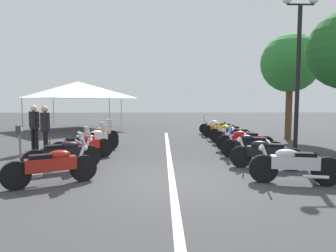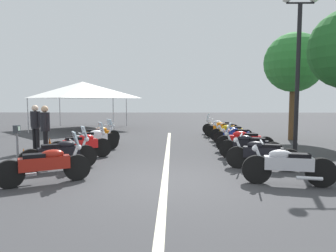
{
  "view_description": "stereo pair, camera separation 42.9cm",
  "coord_description": "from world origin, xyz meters",
  "px_view_note": "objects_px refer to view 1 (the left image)",
  "views": [
    {
      "loc": [
        -7.15,
        0.24,
        1.98
      ],
      "look_at": [
        5.08,
        0.0,
        0.92
      ],
      "focal_mm": 32.2,
      "sensor_mm": 36.0,
      "label": 1
    },
    {
      "loc": [
        -7.15,
        -0.19,
        1.98
      ],
      "look_at": [
        5.08,
        0.0,
        0.92
      ],
      "focal_mm": 32.2,
      "sensor_mm": 36.0,
      "label": 2
    }
  ],
  "objects_px": {
    "parking_meter": "(20,140)",
    "event_tent": "(77,90)",
    "motorcycle_right_row_7": "(217,126)",
    "street_lamp_twin_globe": "(299,49)",
    "motorcycle_left_row_4": "(97,136)",
    "motorcycle_right_row_2": "(251,145)",
    "roadside_tree_1": "(290,64)",
    "motorcycle_left_row_0": "(52,165)",
    "motorcycle_left_row_2": "(83,145)",
    "motorcycle_left_row_3": "(93,140)",
    "bystander_1": "(34,124)",
    "motorcycle_left_row_1": "(64,154)",
    "motorcycle_right_row_4": "(235,135)",
    "motorcycle_right_row_0": "(294,164)",
    "motorcycle_right_row_6": "(221,129)",
    "bystander_0": "(45,127)",
    "motorcycle_right_row_5": "(229,132)",
    "traffic_cone_0": "(26,160)",
    "motorcycle_right_row_1": "(266,153)",
    "motorcycle_right_row_3": "(245,140)",
    "traffic_cone_1": "(50,148)"
  },
  "relations": [
    {
      "from": "motorcycle_right_row_4",
      "to": "bystander_1",
      "type": "relative_size",
      "value": 1.06
    },
    {
      "from": "bystander_0",
      "to": "roadside_tree_1",
      "type": "height_order",
      "value": "roadside_tree_1"
    },
    {
      "from": "motorcycle_left_row_0",
      "to": "motorcycle_left_row_2",
      "type": "bearing_deg",
      "value": 63.12
    },
    {
      "from": "motorcycle_right_row_7",
      "to": "roadside_tree_1",
      "type": "bearing_deg",
      "value": 161.26
    },
    {
      "from": "motorcycle_right_row_4",
      "to": "traffic_cone_0",
      "type": "xyz_separation_m",
      "value": [
        -4.51,
        6.96,
        -0.16
      ]
    },
    {
      "from": "motorcycle_left_row_4",
      "to": "street_lamp_twin_globe",
      "type": "distance_m",
      "value": 8.42
    },
    {
      "from": "motorcycle_right_row_6",
      "to": "event_tent",
      "type": "relative_size",
      "value": 0.35
    },
    {
      "from": "motorcycle_left_row_0",
      "to": "motorcycle_right_row_0",
      "type": "distance_m",
      "value": 5.64
    },
    {
      "from": "motorcycle_left_row_1",
      "to": "bystander_0",
      "type": "distance_m",
      "value": 2.62
    },
    {
      "from": "parking_meter",
      "to": "motorcycle_right_row_5",
      "type": "bearing_deg",
      "value": 43.13
    },
    {
      "from": "motorcycle_right_row_0",
      "to": "bystander_0",
      "type": "bearing_deg",
      "value": -15.01
    },
    {
      "from": "motorcycle_left_row_2",
      "to": "traffic_cone_0",
      "type": "relative_size",
      "value": 3.07
    },
    {
      "from": "motorcycle_right_row_1",
      "to": "motorcycle_right_row_4",
      "type": "height_order",
      "value": "motorcycle_right_row_1"
    },
    {
      "from": "motorcycle_right_row_5",
      "to": "motorcycle_right_row_2",
      "type": "bearing_deg",
      "value": 100.42
    },
    {
      "from": "motorcycle_left_row_4",
      "to": "traffic_cone_0",
      "type": "xyz_separation_m",
      "value": [
        -4.36,
        1.05,
        -0.17
      ]
    },
    {
      "from": "motorcycle_left_row_4",
      "to": "bystander_1",
      "type": "height_order",
      "value": "bystander_1"
    },
    {
      "from": "street_lamp_twin_globe",
      "to": "motorcycle_right_row_0",
      "type": "bearing_deg",
      "value": 155.45
    },
    {
      "from": "motorcycle_right_row_7",
      "to": "roadside_tree_1",
      "type": "distance_m",
      "value": 5.12
    },
    {
      "from": "roadside_tree_1",
      "to": "motorcycle_right_row_1",
      "type": "bearing_deg",
      "value": 152.54
    },
    {
      "from": "motorcycle_left_row_4",
      "to": "motorcycle_right_row_0",
      "type": "xyz_separation_m",
      "value": [
        -5.84,
        -5.85,
        0.01
      ]
    },
    {
      "from": "parking_meter",
      "to": "event_tent",
      "type": "distance_m",
      "value": 12.5
    },
    {
      "from": "motorcycle_right_row_4",
      "to": "event_tent",
      "type": "xyz_separation_m",
      "value": [
        7.47,
        8.81,
        2.2
      ]
    },
    {
      "from": "bystander_1",
      "to": "motorcycle_right_row_7",
      "type": "bearing_deg",
      "value": 153.36
    },
    {
      "from": "motorcycle_right_row_1",
      "to": "motorcycle_right_row_7",
      "type": "distance_m",
      "value": 8.72
    },
    {
      "from": "parking_meter",
      "to": "event_tent",
      "type": "bearing_deg",
      "value": 100.5
    },
    {
      "from": "motorcycle_right_row_3",
      "to": "roadside_tree_1",
      "type": "height_order",
      "value": "roadside_tree_1"
    },
    {
      "from": "motorcycle_left_row_4",
      "to": "event_tent",
      "type": "relative_size",
      "value": 0.29
    },
    {
      "from": "parking_meter",
      "to": "bystander_1",
      "type": "distance_m",
      "value": 3.44
    },
    {
      "from": "motorcycle_right_row_0",
      "to": "street_lamp_twin_globe",
      "type": "height_order",
      "value": "street_lamp_twin_globe"
    },
    {
      "from": "motorcycle_right_row_7",
      "to": "bystander_1",
      "type": "relative_size",
      "value": 1.14
    },
    {
      "from": "motorcycle_right_row_0",
      "to": "bystander_0",
      "type": "relative_size",
      "value": 1.16
    },
    {
      "from": "motorcycle_left_row_2",
      "to": "motorcycle_right_row_4",
      "type": "height_order",
      "value": "motorcycle_left_row_2"
    },
    {
      "from": "motorcycle_right_row_2",
      "to": "roadside_tree_1",
      "type": "bearing_deg",
      "value": -104.5
    },
    {
      "from": "motorcycle_right_row_1",
      "to": "motorcycle_right_row_6",
      "type": "bearing_deg",
      "value": -74.29
    },
    {
      "from": "motorcycle_right_row_0",
      "to": "traffic_cone_1",
      "type": "bearing_deg",
      "value": -16.21
    },
    {
      "from": "parking_meter",
      "to": "roadside_tree_1",
      "type": "bearing_deg",
      "value": 35.93
    },
    {
      "from": "motorcycle_left_row_3",
      "to": "bystander_1",
      "type": "relative_size",
      "value": 1.03
    },
    {
      "from": "motorcycle_right_row_6",
      "to": "motorcycle_right_row_7",
      "type": "relative_size",
      "value": 0.99
    },
    {
      "from": "street_lamp_twin_globe",
      "to": "event_tent",
      "type": "height_order",
      "value": "street_lamp_twin_globe"
    },
    {
      "from": "motorcycle_left_row_0",
      "to": "motorcycle_left_row_2",
      "type": "xyz_separation_m",
      "value": [
        3.04,
        0.08,
        0.0
      ]
    },
    {
      "from": "motorcycle_right_row_7",
      "to": "motorcycle_left_row_2",
      "type": "bearing_deg",
      "value": 67.27
    },
    {
      "from": "event_tent",
      "to": "motorcycle_right_row_4",
      "type": "bearing_deg",
      "value": -130.3
    },
    {
      "from": "motorcycle_left_row_1",
      "to": "motorcycle_right_row_3",
      "type": "distance_m",
      "value": 6.54
    },
    {
      "from": "motorcycle_left_row_0",
      "to": "motorcycle_right_row_0",
      "type": "relative_size",
      "value": 0.93
    },
    {
      "from": "motorcycle_right_row_2",
      "to": "bystander_0",
      "type": "height_order",
      "value": "bystander_0"
    },
    {
      "from": "motorcycle_right_row_3",
      "to": "motorcycle_left_row_3",
      "type": "bearing_deg",
      "value": 10.79
    },
    {
      "from": "motorcycle_left_row_4",
      "to": "motorcycle_right_row_2",
      "type": "relative_size",
      "value": 0.82
    },
    {
      "from": "bystander_1",
      "to": "motorcycle_left_row_1",
      "type": "bearing_deg",
      "value": 61.6
    },
    {
      "from": "motorcycle_right_row_7",
      "to": "street_lamp_twin_globe",
      "type": "distance_m",
      "value": 7.84
    },
    {
      "from": "motorcycle_left_row_4",
      "to": "traffic_cone_0",
      "type": "relative_size",
      "value": 2.7
    }
  ]
}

